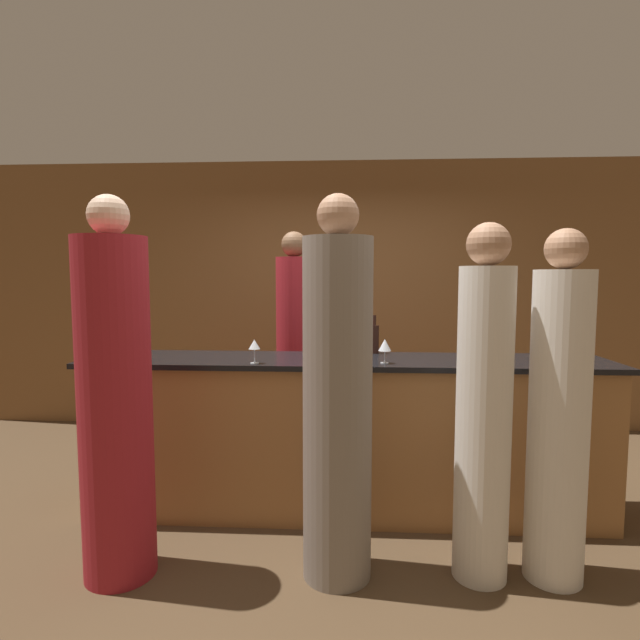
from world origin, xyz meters
TOP-DOWN VIEW (x-y plane):
  - ground_plane at (0.00, 0.00)m, footprint 14.00×14.00m
  - back_wall at (0.00, 1.98)m, footprint 8.00×0.06m
  - bar_counter at (0.00, 0.00)m, footprint 3.50×0.61m
  - bartender at (-0.43, 0.82)m, footprint 0.30×0.30m
  - guest_0 at (-1.20, -0.80)m, footprint 0.38×0.38m
  - guest_1 at (-0.03, -0.73)m, footprint 0.37×0.37m
  - guest_2 at (0.73, -0.71)m, footprint 0.29×0.29m
  - guest_3 at (1.12, -0.70)m, footprint 0.30×0.30m
  - wine_bottle_0 at (0.21, 0.25)m, footprint 0.07×0.07m
  - wine_bottle_1 at (-1.66, -0.24)m, footprint 0.07×0.07m
  - wine_glass_0 at (0.25, -0.17)m, footprint 0.08×0.08m
  - wine_glass_1 at (-0.06, -0.19)m, footprint 0.07×0.07m
  - wine_glass_2 at (-1.64, -0.06)m, footprint 0.07×0.07m
  - wine_glass_3 at (0.85, 0.02)m, footprint 0.08×0.08m
  - wine_glass_4 at (-0.57, -0.22)m, footprint 0.07×0.07m

SIDE VIEW (x-z plane):
  - ground_plane at x=0.00m, z-range 0.00..0.00m
  - bar_counter at x=0.00m, z-range 0.00..1.06m
  - guest_3 at x=1.12m, z-range -0.05..1.80m
  - guest_2 at x=0.73m, z-range -0.04..1.84m
  - bartender at x=-0.43m, z-range -0.05..1.93m
  - guest_0 at x=-1.20m, z-range -0.07..1.96m
  - guest_1 at x=-0.03m, z-range -0.07..1.96m
  - wine_bottle_0 at x=0.21m, z-range 1.03..1.30m
  - wine_glass_3 at x=0.85m, z-range 1.10..1.24m
  - wine_glass_0 at x=0.25m, z-range 1.10..1.25m
  - wine_bottle_1 at x=-1.66m, z-range 1.02..1.33m
  - wine_glass_4 at x=-0.57m, z-range 1.10..1.25m
  - wine_glass_1 at x=-0.06m, z-range 1.10..1.26m
  - wine_glass_2 at x=-1.64m, z-range 1.11..1.27m
  - back_wall at x=0.00m, z-range 0.00..2.80m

